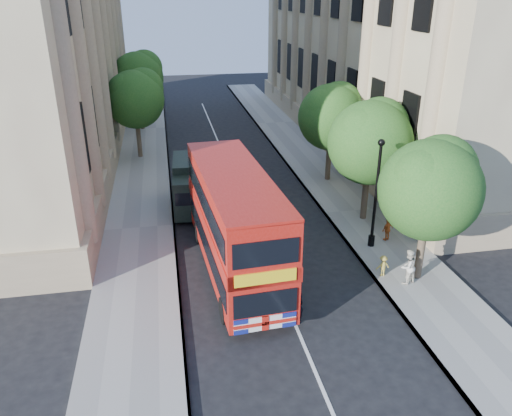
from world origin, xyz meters
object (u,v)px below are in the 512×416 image
woman_pedestrian (408,267)px  double_decker_bus (235,221)px  lamp_post (376,198)px  police_constable (296,305)px  box_van (192,187)px

woman_pedestrian → double_decker_bus: bearing=-37.1°
lamp_post → double_decker_bus: 6.66m
police_constable → lamp_post: bearing=-144.9°
box_van → lamp_post: bearing=-34.4°
double_decker_bus → police_constable: bearing=-71.9°
box_van → police_constable: bearing=-72.0°
box_van → woman_pedestrian: size_ratio=3.22×
box_van → woman_pedestrian: box_van is taller
box_van → woman_pedestrian: bearing=-46.3°
police_constable → woman_pedestrian: woman_pedestrian is taller
box_van → police_constable: box_van is taller
police_constable → woman_pedestrian: 5.38m
woman_pedestrian → lamp_post: bearing=-105.6°
double_decker_bus → box_van: (-1.33, 7.11, -1.11)m
double_decker_bus → box_van: 7.31m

